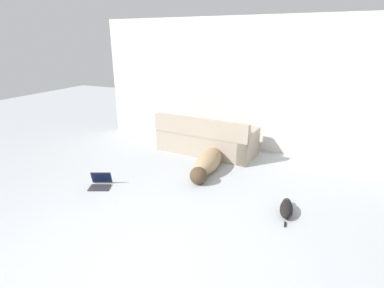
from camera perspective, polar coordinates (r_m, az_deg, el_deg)
ground_plane at (r=3.24m, az=-11.55°, el=-24.20°), size 20.00×20.00×0.00m
wall_back at (r=6.26m, az=10.43°, el=10.82°), size 6.58×0.06×2.65m
couch at (r=6.12m, az=2.65°, el=0.79°), size 2.05×0.93×0.79m
dog at (r=5.27m, az=2.94°, el=-3.58°), size 0.48×1.52×0.34m
cat at (r=4.27m, az=17.54°, el=-11.57°), size 0.21×0.61×0.17m
laptop_open at (r=5.01m, az=-16.99°, el=-6.89°), size 0.41×0.39×0.22m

